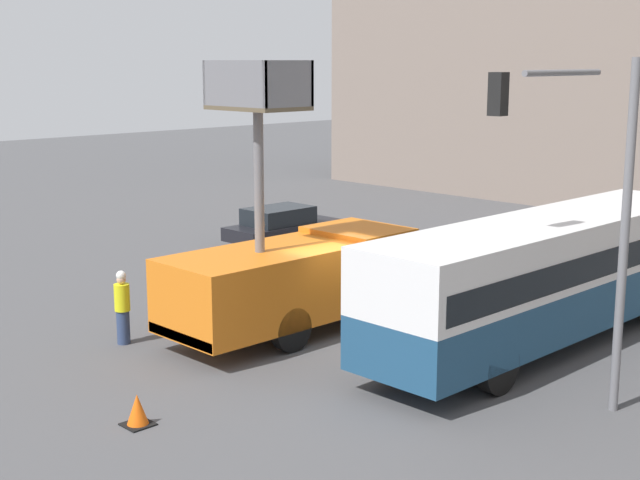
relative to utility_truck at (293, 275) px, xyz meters
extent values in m
plane|color=#4C4C4F|center=(1.46, 0.58, -1.51)|extent=(120.00, 120.00, 0.00)
cube|color=orange|center=(0.00, 2.41, -0.06)|extent=(2.51, 2.10, 1.92)
cube|color=orange|center=(0.00, -1.09, -0.13)|extent=(2.51, 4.90, 1.78)
cube|color=red|center=(0.00, -3.49, -0.87)|extent=(2.46, 0.10, 0.24)
cylinder|color=black|center=(-1.10, 2.41, -0.97)|extent=(0.30, 1.09, 1.09)
cylinder|color=black|center=(1.10, 2.41, -0.97)|extent=(0.30, 1.09, 1.09)
cylinder|color=black|center=(-1.10, -1.09, -0.97)|extent=(0.30, 1.09, 1.09)
cylinder|color=black|center=(1.10, -1.09, -0.97)|extent=(0.30, 1.09, 1.09)
cylinder|color=slate|center=(0.00, -1.09, 2.47)|extent=(0.24, 0.24, 3.43)
cube|color=brown|center=(0.00, -1.09, 4.23)|extent=(2.24, 1.50, 0.10)
cube|color=slate|center=(-1.08, -1.09, 4.81)|extent=(0.08, 1.50, 1.05)
cube|color=slate|center=(1.08, -1.09, 4.81)|extent=(0.08, 1.50, 1.05)
cube|color=slate|center=(0.00, -0.38, 4.81)|extent=(2.24, 0.08, 1.05)
cube|color=slate|center=(0.00, -1.80, 4.81)|extent=(2.24, 0.08, 1.05)
cube|color=navy|center=(5.05, 3.79, -0.43)|extent=(2.53, 11.87, 1.18)
cube|color=silver|center=(5.05, 3.79, 0.89)|extent=(2.53, 11.87, 1.45)
cube|color=black|center=(5.05, 3.79, 0.67)|extent=(2.55, 11.40, 0.64)
cylinder|color=black|center=(3.94, 7.47, -0.93)|extent=(0.30, 1.16, 1.16)
cylinder|color=black|center=(3.94, 0.11, -0.93)|extent=(0.30, 1.16, 1.16)
cylinder|color=black|center=(6.17, 0.11, -0.93)|extent=(0.30, 1.16, 1.16)
cylinder|color=slate|center=(8.29, 1.02, 1.94)|extent=(0.18, 0.18, 6.90)
cylinder|color=slate|center=(6.82, 0.97, 5.09)|extent=(0.24, 2.94, 0.13)
cube|color=black|center=(5.36, 0.91, 4.64)|extent=(0.33, 0.33, 0.90)
sphere|color=red|center=(5.36, 0.91, 4.89)|extent=(0.20, 0.20, 0.20)
cylinder|color=navy|center=(-2.22, -3.63, -1.09)|extent=(0.32, 0.32, 0.84)
cylinder|color=yellow|center=(-2.22, -3.63, -0.34)|extent=(0.38, 0.38, 0.67)
sphere|color=tan|center=(-2.22, -3.63, 0.11)|extent=(0.23, 0.23, 0.23)
sphere|color=white|center=(-2.22, -3.63, 0.21)|extent=(0.24, 0.24, 0.24)
cylinder|color=navy|center=(2.80, 1.22, -1.07)|extent=(0.32, 0.32, 0.88)
cylinder|color=yellow|center=(2.80, 1.22, -0.28)|extent=(0.38, 0.38, 0.70)
sphere|color=tan|center=(2.80, 1.22, 0.19)|extent=(0.24, 0.24, 0.24)
sphere|color=white|center=(2.80, 1.22, 0.30)|extent=(0.25, 0.25, 0.25)
cube|color=black|center=(2.31, -6.18, -1.50)|extent=(0.54, 0.54, 0.03)
cone|color=#F25B0F|center=(2.31, -6.18, -1.20)|extent=(0.44, 0.44, 0.62)
cube|color=black|center=(-8.61, 7.42, -0.99)|extent=(1.88, 4.52, 0.51)
cube|color=black|center=(-8.61, 7.19, -0.42)|extent=(1.65, 2.49, 0.64)
cylinder|color=black|center=(-9.43, 8.82, -1.19)|extent=(0.22, 0.64, 0.64)
cylinder|color=black|center=(-7.79, 8.82, -1.19)|extent=(0.22, 0.64, 0.64)
cylinder|color=black|center=(-9.43, 6.02, -1.19)|extent=(0.22, 0.64, 0.64)
cylinder|color=black|center=(-7.79, 6.02, -1.19)|extent=(0.22, 0.64, 0.64)
camera|label=1|loc=(16.15, -14.86, 5.32)|focal=50.00mm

